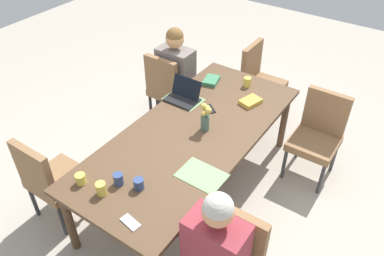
{
  "coord_description": "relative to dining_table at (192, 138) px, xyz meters",
  "views": [
    {
      "loc": [
        -2.18,
        -1.49,
        2.85
      ],
      "look_at": [
        0.0,
        0.0,
        0.77
      ],
      "focal_mm": 36.01,
      "sensor_mm": 36.0,
      "label": 1
    }
  ],
  "objects": [
    {
      "name": "placemat_near_left_near",
      "position": [
        -0.4,
        -0.36,
        0.06
      ],
      "size": [
        0.26,
        0.36,
        0.0
      ],
      "primitive_type": "cube",
      "rotation": [
        0.0,
        0.0,
        1.56
      ],
      "color": "#7FAD70",
      "rests_on": "dining_table"
    },
    {
      "name": "chair_far_right_near",
      "position": [
        -0.96,
        0.81,
        -0.16
      ],
      "size": [
        0.44,
        0.44,
        0.9
      ],
      "color": "olive",
      "rests_on": "ground_plane"
    },
    {
      "name": "dining_table",
      "position": [
        0.0,
        0.0,
        0.0
      ],
      "size": [
        2.38,
        1.04,
        0.72
      ],
      "color": "brown",
      "rests_on": "ground_plane"
    },
    {
      "name": "flower_vase",
      "position": [
        0.11,
        -0.07,
        0.2
      ],
      "size": [
        0.11,
        0.11,
        0.26
      ],
      "color": "#4C6B60",
      "rests_on": "dining_table"
    },
    {
      "name": "phone_black",
      "position": [
        0.39,
        0.06,
        0.07
      ],
      "size": [
        0.15,
        0.16,
        0.01
      ],
      "primitive_type": "cube",
      "rotation": [
        0.0,
        0.0,
        0.93
      ],
      "color": "black",
      "rests_on": "dining_table"
    },
    {
      "name": "laptop_far_left_mid",
      "position": [
        0.38,
        0.36,
        0.11
      ],
      "size": [
        0.22,
        0.32,
        0.21
      ],
      "color": "black",
      "rests_on": "dining_table"
    },
    {
      "name": "book_red_cover",
      "position": [
        0.7,
        -0.21,
        0.08
      ],
      "size": [
        0.23,
        0.19,
        0.04
      ],
      "primitive_type": "cube",
      "rotation": [
        0.0,
        0.0,
        -0.29
      ],
      "color": "gold",
      "rests_on": "dining_table"
    },
    {
      "name": "chair_far_left_mid",
      "position": [
        0.77,
        0.86,
        -0.16
      ],
      "size": [
        0.44,
        0.44,
        0.9
      ],
      "color": "olive",
      "rests_on": "ground_plane"
    },
    {
      "name": "coffee_mug_near_left",
      "position": [
        -0.97,
        0.14,
        0.12
      ],
      "size": [
        0.08,
        0.08,
        0.1
      ],
      "primitive_type": "cylinder",
      "color": "#DBC64C",
      "rests_on": "dining_table"
    },
    {
      "name": "person_far_left_mid",
      "position": [
        0.85,
        0.8,
        -0.13
      ],
      "size": [
        0.36,
        0.4,
        1.19
      ],
      "color": "#2D2D33",
      "rests_on": "ground_plane"
    },
    {
      "name": "coffee_mug_far_left",
      "position": [
        -0.82,
        0.11,
        0.11
      ],
      "size": [
        0.08,
        0.08,
        0.1
      ],
      "primitive_type": "cylinder",
      "color": "#33477A",
      "rests_on": "dining_table"
    },
    {
      "name": "coffee_mug_centre_right",
      "position": [
        0.96,
        -0.04,
        0.11
      ],
      "size": [
        0.08,
        0.08,
        0.1
      ],
      "primitive_type": "cylinder",
      "color": "#DBC64C",
      "rests_on": "dining_table"
    },
    {
      "name": "coffee_mug_centre_left",
      "position": [
        -0.77,
        -0.05,
        0.11
      ],
      "size": [
        0.08,
        0.08,
        0.09
      ],
      "primitive_type": "cylinder",
      "color": "#33477A",
      "rests_on": "dining_table"
    },
    {
      "name": "placemat_far_left_mid",
      "position": [
        0.38,
        0.36,
        0.06
      ],
      "size": [
        0.28,
        0.37,
        0.0
      ],
      "primitive_type": "cube",
      "rotation": [
        0.0,
        0.0,
        -1.62
      ],
      "color": "#7FAD70",
      "rests_on": "dining_table"
    },
    {
      "name": "ground_plane",
      "position": [
        0.0,
        0.0,
        -0.66
      ],
      "size": [
        10.0,
        10.0,
        0.0
      ],
      "primitive_type": "plane",
      "color": "#B2A899"
    },
    {
      "name": "coffee_mug_near_right",
      "position": [
        -0.98,
        0.35,
        0.11
      ],
      "size": [
        0.08,
        0.08,
        0.09
      ],
      "primitive_type": "cylinder",
      "color": "#DBC64C",
      "rests_on": "dining_table"
    },
    {
      "name": "book_blue_cover",
      "position": [
        0.81,
        0.31,
        0.08
      ],
      "size": [
        0.23,
        0.19,
        0.04
      ],
      "primitive_type": "cube",
      "rotation": [
        0.0,
        0.0,
        0.25
      ],
      "color": "#3D7F56",
      "rests_on": "dining_table"
    },
    {
      "name": "chair_head_right_right_mid",
      "position": [
        1.53,
        0.08,
        -0.16
      ],
      "size": [
        0.44,
        0.44,
        0.9
      ],
      "color": "olive",
      "rests_on": "ground_plane"
    },
    {
      "name": "chair_near_left_far",
      "position": [
        0.92,
        -0.86,
        -0.16
      ],
      "size": [
        0.44,
        0.44,
        0.9
      ],
      "color": "olive",
      "rests_on": "ground_plane"
    },
    {
      "name": "phone_silver",
      "position": [
        -1.05,
        -0.21,
        0.07
      ],
      "size": [
        0.1,
        0.16,
        0.01
      ],
      "primitive_type": "cube",
      "rotation": [
        0.0,
        0.0,
        1.4
      ],
      "color": "silver",
      "rests_on": "dining_table"
    }
  ]
}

